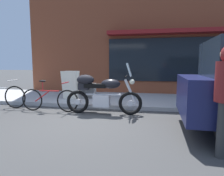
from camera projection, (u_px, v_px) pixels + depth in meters
name	position (u px, v px, depth m)	size (l,w,h in m)	color
ground_plane	(84.00, 121.00, 4.66)	(80.00, 80.00, 0.00)	#3B3B3B
touring_motorcycle	(99.00, 92.00, 5.33)	(2.11, 0.63, 1.40)	black
parked_bicycle	(49.00, 99.00, 5.61)	(1.74, 0.48, 0.91)	black
sandwich_board_sign	(70.00, 85.00, 6.94)	(0.55, 0.43, 1.00)	silver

